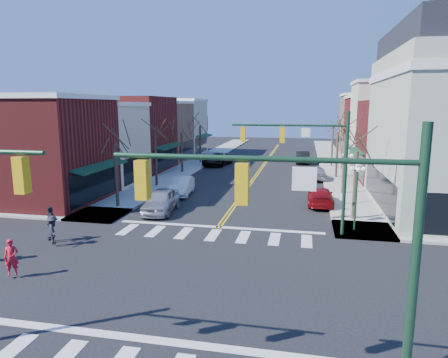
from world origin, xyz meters
The scene contains 33 objects.
ground centered at (0.00, 0.00, 0.00)m, with size 160.00×160.00×0.00m, color black.
sidewalk_left centered at (-8.75, 20.00, 0.07)m, with size 3.50×70.00×0.15m, color #9E9B93.
sidewalk_right centered at (8.75, 20.00, 0.07)m, with size 3.50×70.00×0.15m, color #9E9B93.
bldg_left_brick_a centered at (-15.50, 11.75, 4.00)m, with size 10.00×8.50×8.00m, color maroon.
bldg_left_stucco_a centered at (-15.50, 19.50, 3.75)m, with size 10.00×7.00×7.50m, color beige.
bldg_left_brick_b centered at (-15.50, 27.50, 4.25)m, with size 10.00×9.00×8.50m, color maroon.
bldg_left_tan centered at (-15.50, 35.75, 3.90)m, with size 10.00×7.50×7.80m, color #A07A58.
bldg_left_stucco_b centered at (-15.50, 43.50, 4.10)m, with size 10.00×8.00×8.20m, color beige.
bldg_right_brick_a centered at (15.50, 25.75, 4.00)m, with size 10.00×8.50×8.00m, color maroon.
bldg_right_stucco centered at (15.50, 33.50, 5.00)m, with size 10.00×7.00×10.00m, color beige.
bldg_right_brick_b centered at (15.50, 41.00, 4.25)m, with size 10.00×8.00×8.50m, color maroon.
bldg_right_tan centered at (15.50, 49.00, 4.50)m, with size 10.00×8.00×9.00m, color #A07A58.
traffic_mast_near_right centered at (5.55, -7.40, 4.71)m, with size 6.60×0.28×7.20m.
traffic_mast_far_right centered at (5.55, 7.40, 4.71)m, with size 6.60×0.28×7.20m.
lamppost_corner centered at (8.20, 8.50, 2.96)m, with size 0.36×0.36×4.33m.
lamppost_midblock centered at (8.20, 15.00, 2.96)m, with size 0.36×0.36×4.33m.
tree_left_a centered at (-8.40, 11.00, 2.38)m, with size 0.24×0.24×4.76m, color #382B21.
tree_left_b centered at (-8.40, 19.00, 2.52)m, with size 0.24×0.24×5.04m, color #382B21.
tree_left_c centered at (-8.40, 27.00, 2.27)m, with size 0.24×0.24×4.55m, color #382B21.
tree_left_d centered at (-8.40, 35.00, 2.45)m, with size 0.24×0.24×4.90m, color #382B21.
tree_right_a centered at (8.40, 11.00, 2.31)m, with size 0.24×0.24×4.62m, color #382B21.
tree_right_b centered at (8.40, 19.00, 2.59)m, with size 0.24×0.24×5.18m, color #382B21.
tree_right_c centered at (8.40, 27.00, 2.42)m, with size 0.24×0.24×4.83m, color #382B21.
tree_right_d centered at (8.40, 35.00, 2.48)m, with size 0.24×0.24×4.97m, color #382B21.
car_left_near centered at (-4.80, 10.51, 0.83)m, with size 1.95×4.85×1.65m, color #A8A8AC.
car_left_mid centered at (-5.10, 16.20, 0.76)m, with size 1.61×4.61×1.52m, color silver.
car_left_far centered at (-5.77, 33.53, 0.79)m, with size 2.61×5.67×1.58m, color black.
car_right_near centered at (6.40, 14.85, 0.68)m, with size 1.90×4.68×1.36m, color maroon.
car_right_mid centered at (6.40, 25.65, 0.73)m, with size 1.72×4.27×1.45m, color #A3A3A7.
car_right_far centered at (4.86, 37.68, 0.82)m, with size 1.73×4.97×1.64m, color black.
pedestrian_red_a centered at (-7.30, -1.36, 0.97)m, with size 0.59×0.39×1.63m, color red.
pedestrian_dark_a centered at (-8.54, 3.25, 1.10)m, with size 1.11×0.46×1.89m, color black.
pedestrian_dark_b centered at (-8.00, 2.63, 0.93)m, with size 1.00×0.58×1.55m, color #212129.
Camera 1 is at (5.11, -15.69, 7.49)m, focal length 32.00 mm.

